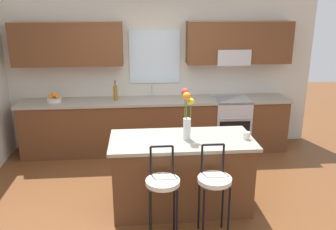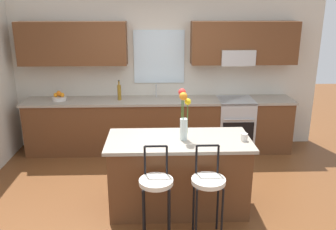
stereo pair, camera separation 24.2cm
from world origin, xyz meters
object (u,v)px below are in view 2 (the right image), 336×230
at_px(bar_stool_middle, 208,185).
at_px(bottle_olive_oil, 119,92).
at_px(kitchen_island, 178,173).
at_px(mug_ceramic, 244,137).
at_px(fruit_bowl_oranges, 59,97).
at_px(bar_stool_near, 156,186).
at_px(oven_range, 234,125).
at_px(flower_vase, 184,114).

bearing_deg(bar_stool_middle, bottle_olive_oil, 115.11).
xyz_separation_m(kitchen_island, mug_ceramic, (0.77, -0.08, 0.50)).
relative_size(kitchen_island, fruit_bowl_oranges, 7.18).
height_order(kitchen_island, bar_stool_near, bar_stool_near).
bearing_deg(fruit_bowl_oranges, bar_stool_near, -56.86).
xyz_separation_m(mug_ceramic, fruit_bowl_oranges, (-2.66, 1.95, 0.01)).
bearing_deg(bottle_olive_oil, kitchen_island, -64.57).
height_order(oven_range, bottle_olive_oil, bottle_olive_oil).
bearing_deg(bottle_olive_oil, bar_stool_near, -76.16).
bearing_deg(bar_stool_middle, oven_range, 71.53).
distance_m(flower_vase, mug_ceramic, 0.77).
relative_size(bar_stool_middle, bottle_olive_oil, 3.10).
bearing_deg(mug_ceramic, bottle_olive_oil, 130.33).
bearing_deg(bar_stool_middle, mug_ceramic, 47.15).
relative_size(bar_stool_near, bottle_olive_oil, 3.10).
xyz_separation_m(oven_range, mug_ceramic, (-0.33, -1.92, 0.51)).
height_order(flower_vase, bottle_olive_oil, flower_vase).
height_order(bar_stool_middle, flower_vase, flower_vase).
bearing_deg(kitchen_island, flower_vase, -19.90).
bearing_deg(oven_range, fruit_bowl_oranges, 179.43).
xyz_separation_m(flower_vase, bottle_olive_oil, (-0.94, 1.88, -0.18)).
bearing_deg(mug_ceramic, bar_stool_near, -153.05).
height_order(kitchen_island, flower_vase, flower_vase).
height_order(bar_stool_near, mug_ceramic, bar_stool_near).
bearing_deg(bar_stool_middle, kitchen_island, 114.13).
relative_size(bar_stool_near, flower_vase, 1.70).
bearing_deg(fruit_bowl_oranges, flower_vase, -44.05).
bearing_deg(bar_stool_middle, flower_vase, 110.32).
bearing_deg(kitchen_island, bar_stool_near, -114.13).
bearing_deg(oven_range, flower_vase, -119.23).
bearing_deg(fruit_bowl_oranges, bar_stool_middle, -48.82).
distance_m(mug_ceramic, bottle_olive_oil, 2.55).
distance_m(oven_range, bar_stool_middle, 2.59).
relative_size(mug_ceramic, bottle_olive_oil, 0.27).
distance_m(kitchen_island, flower_vase, 0.78).
relative_size(kitchen_island, mug_ceramic, 19.15).
height_order(bar_stool_middle, fruit_bowl_oranges, fruit_bowl_oranges).
relative_size(oven_range, bottle_olive_oil, 2.74).
height_order(oven_range, kitchen_island, same).
xyz_separation_m(oven_range, bar_stool_near, (-1.37, -2.45, 0.18)).
height_order(fruit_bowl_oranges, bottle_olive_oil, bottle_olive_oil).
xyz_separation_m(bar_stool_near, flower_vase, (0.33, 0.59, 0.61)).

